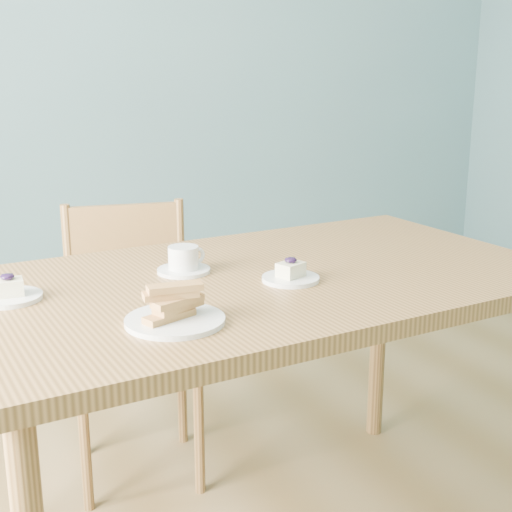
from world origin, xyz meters
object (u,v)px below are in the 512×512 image
at_px(dining_table, 264,305).
at_px(dining_chair, 133,341).
at_px(coffee_cup, 184,261).
at_px(cheesecake_plate_near, 291,275).
at_px(cheesecake_plate_far, 9,293).
at_px(biscotti_plate, 175,311).

relative_size(dining_table, dining_chair, 1.74).
bearing_deg(coffee_cup, dining_table, -38.10).
distance_m(dining_table, coffee_cup, 0.23).
height_order(dining_chair, cheesecake_plate_near, dining_chair).
xyz_separation_m(dining_chair, cheesecake_plate_near, (0.22, -0.63, 0.36)).
bearing_deg(cheesecake_plate_near, cheesecake_plate_far, 166.35).
distance_m(dining_chair, coffee_cup, 0.58).
height_order(cheesecake_plate_near, cheesecake_plate_far, cheesecake_plate_far).
bearing_deg(dining_table, cheesecake_plate_near, -67.38).
relative_size(dining_table, cheesecake_plate_near, 10.83).
relative_size(dining_chair, biscotti_plate, 4.26).
xyz_separation_m(dining_chair, cheesecake_plate_far, (-0.42, -0.48, 0.36)).
bearing_deg(biscotti_plate, coffee_cup, 66.20).
xyz_separation_m(cheesecake_plate_far, biscotti_plate, (0.28, -0.31, 0.01)).
bearing_deg(dining_table, coffee_cup, 143.99).
bearing_deg(biscotti_plate, cheesecake_plate_far, 132.60).
height_order(dining_table, biscotti_plate, biscotti_plate).
height_order(dining_table, coffee_cup, coffee_cup).
bearing_deg(coffee_cup, cheesecake_plate_far, 179.06).
bearing_deg(cheesecake_plate_far, dining_chair, 48.90).
distance_m(cheesecake_plate_far, coffee_cup, 0.43).
bearing_deg(biscotti_plate, dining_table, 35.24).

